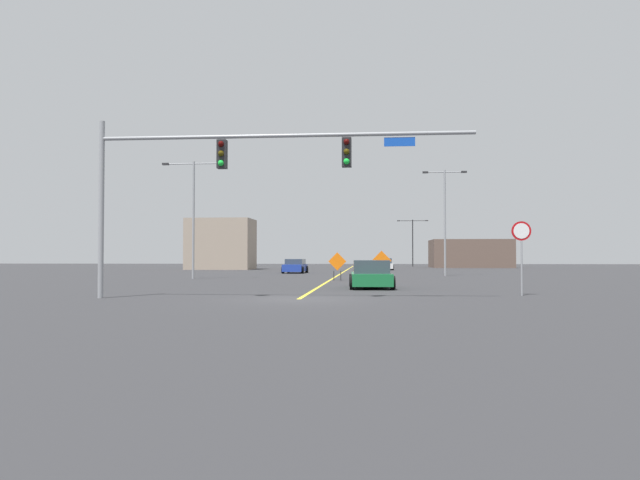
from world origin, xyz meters
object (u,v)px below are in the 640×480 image
object	(u,v)px
stop_sign	(521,243)
car_blue_near	(295,266)
car_green_approaching	(371,275)
car_white_passing	(383,264)
construction_sign_median_far	(382,262)
construction_sign_left_shoulder	(337,263)
traffic_signal_assembly	(227,165)
street_lamp_mid_right	(413,238)
street_lamp_far_left	(445,213)
street_lamp_mid_left	(193,208)

from	to	relation	value
stop_sign	car_blue_near	distance (m)	33.07
car_green_approaching	car_white_passing	bearing A→B (deg)	87.70
construction_sign_median_far	construction_sign_left_shoulder	xyz separation A→B (m)	(-2.86, -1.24, -0.06)
traffic_signal_assembly	street_lamp_mid_right	distance (m)	70.88
stop_sign	street_lamp_mid_right	xyz separation A→B (m)	(0.73, 67.22, 2.36)
construction_sign_left_shoulder	car_white_passing	size ratio (longest dim) A/B	0.45
construction_sign_median_far	car_green_approaching	xyz separation A→B (m)	(-0.73, -10.15, -0.56)
car_green_approaching	car_blue_near	xyz separation A→B (m)	(-6.93, 25.38, 0.00)
car_green_approaching	car_white_passing	world-z (taller)	car_green_approaching
construction_sign_left_shoulder	street_lamp_far_left	bearing A→B (deg)	49.71
street_lamp_far_left	construction_sign_median_far	size ratio (longest dim) A/B	4.38
stop_sign	street_lamp_far_left	xyz separation A→B (m)	(0.04, 23.48, 2.90)
traffic_signal_assembly	car_white_passing	xyz separation A→B (m)	(6.82, 46.44, -4.22)
car_white_passing	street_lamp_mid_left	bearing A→B (deg)	-115.82
street_lamp_far_left	car_green_approaching	distance (m)	19.81
street_lamp_far_left	car_blue_near	xyz separation A→B (m)	(-12.86, 6.97, -4.32)
stop_sign	street_lamp_far_left	size ratio (longest dim) A/B	0.35
stop_sign	construction_sign_median_far	size ratio (longest dim) A/B	1.52
street_lamp_mid_left	stop_sign	bearing A→B (deg)	-40.95
traffic_signal_assembly	construction_sign_left_shoulder	size ratio (longest dim) A/B	7.62
traffic_signal_assembly	car_green_approaching	xyz separation A→B (m)	(5.27, 7.73, -4.23)
street_lamp_mid_right	car_blue_near	bearing A→B (deg)	-110.23
street_lamp_far_left	car_white_passing	distance (m)	21.21
construction_sign_left_shoulder	stop_sign	bearing A→B (deg)	-60.21
car_blue_near	stop_sign	bearing A→B (deg)	-67.18
car_white_passing	construction_sign_median_far	bearing A→B (deg)	-91.64
street_lamp_mid_left	car_white_passing	xyz separation A→B (m)	(13.64, 28.19, -4.21)
street_lamp_mid_left	construction_sign_median_far	world-z (taller)	street_lamp_mid_left
street_lamp_mid_right	car_green_approaching	distance (m)	62.61
construction_sign_left_shoulder	car_green_approaching	distance (m)	9.18
street_lamp_mid_right	construction_sign_median_far	xyz separation A→B (m)	(-5.88, -51.99, -3.22)
construction_sign_median_far	car_blue_near	distance (m)	17.06
street_lamp_mid_right	street_lamp_mid_left	size ratio (longest dim) A/B	0.89
street_lamp_mid_left	car_blue_near	size ratio (longest dim) A/B	1.76
street_lamp_far_left	street_lamp_mid_right	bearing A→B (deg)	89.09
construction_sign_left_shoulder	car_green_approaching	world-z (taller)	construction_sign_left_shoulder
construction_sign_median_far	street_lamp_far_left	bearing A→B (deg)	57.84
street_lamp_far_left	construction_sign_left_shoulder	world-z (taller)	street_lamp_far_left
construction_sign_left_shoulder	car_white_passing	bearing A→B (deg)	82.96
stop_sign	street_lamp_mid_right	world-z (taller)	street_lamp_mid_right
traffic_signal_assembly	street_lamp_far_left	size ratio (longest dim) A/B	1.64
traffic_signal_assembly	street_lamp_mid_left	xyz separation A→B (m)	(-6.82, 18.25, -0.01)
traffic_signal_assembly	street_lamp_mid_left	bearing A→B (deg)	110.49
construction_sign_left_shoulder	car_blue_near	size ratio (longest dim) A/B	0.40
car_green_approaching	car_blue_near	world-z (taller)	car_green_approaching
street_lamp_far_left	car_green_approaching	xyz separation A→B (m)	(-5.92, -18.41, -4.32)
stop_sign	car_white_passing	distance (m)	44.02
construction_sign_left_shoulder	car_green_approaching	bearing A→B (deg)	-76.60
traffic_signal_assembly	street_lamp_mid_right	size ratio (longest dim) A/B	1.91
street_lamp_mid_left	car_blue_near	world-z (taller)	street_lamp_mid_left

